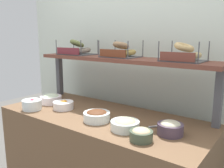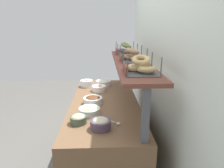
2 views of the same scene
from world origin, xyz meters
name	(u,v)px [view 1 (image 1 of 2)]	position (x,y,z in m)	size (l,w,h in m)	color
back_wall	(138,64)	(0.00, 0.55, 1.20)	(2.89, 0.06, 2.40)	silver
deli_counter	(102,165)	(0.00, 0.00, 0.42)	(1.69, 0.70, 0.85)	brown
shelf_riser_left	(59,76)	(-0.78, 0.27, 1.05)	(0.05, 0.05, 0.40)	#4C4C51
shelf_riser_right	(218,98)	(0.78, 0.27, 1.05)	(0.05, 0.05, 0.40)	#4C4C51
upper_shelf	(121,59)	(0.00, 0.27, 1.26)	(1.65, 0.32, 0.03)	brown
bowl_beet_salad	(32,104)	(-0.55, -0.24, 0.89)	(0.16, 0.16, 0.09)	white
bowl_hummus	(141,134)	(0.48, -0.22, 0.89)	(0.14, 0.14, 0.08)	#465440
bowl_chocolate_spread	(97,115)	(0.06, -0.12, 0.89)	(0.19, 0.19, 0.08)	white
bowl_egg_salad	(125,124)	(0.32, -0.14, 0.89)	(0.19, 0.19, 0.08)	white
bowl_fruit_salad	(63,105)	(-0.36, -0.07, 0.88)	(0.17, 0.17, 0.07)	white
bowl_scallion_spread	(51,99)	(-0.58, -0.01, 0.89)	(0.19, 0.19, 0.09)	white
bowl_tuna_salad	(170,128)	(0.58, -0.03, 0.89)	(0.16, 0.16, 0.09)	#493A4C
serving_spoon_near_plate	(165,125)	(0.50, 0.08, 0.86)	(0.13, 0.15, 0.01)	#B7B7BC
bagel_basket_poppy	(77,50)	(-0.52, 0.27, 1.33)	(0.34, 0.26, 0.15)	#4C4C51
bagel_basket_everything	(121,52)	(-0.02, 0.28, 1.33)	(0.30, 0.26, 0.14)	#4C4C51
bagel_basket_plain	(183,55)	(0.53, 0.27, 1.33)	(0.29, 0.25, 0.14)	#4C4C51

